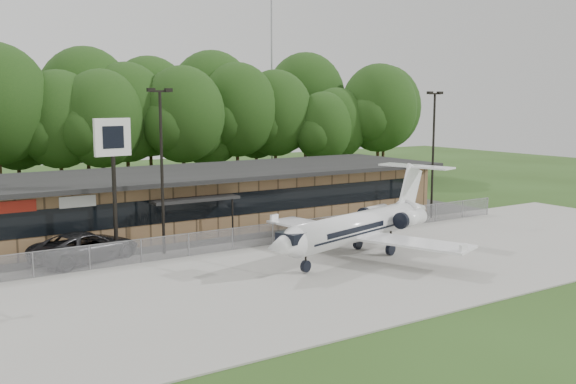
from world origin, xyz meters
TOP-DOWN VIEW (x-y plane):
  - ground at (0.00, 0.00)m, footprint 160.00×160.00m
  - apron at (0.00, 8.00)m, footprint 64.00×18.00m
  - parking_lot at (0.00, 19.50)m, footprint 50.00×9.00m
  - terminal at (-0.00, 23.94)m, footprint 41.00×11.65m
  - fence at (0.00, 15.00)m, footprint 46.00×0.04m
  - treeline at (0.00, 42.00)m, footprint 72.00×12.00m
  - radio_mast at (22.00, 48.00)m, footprint 0.20×0.20m
  - light_pole_mid at (-5.00, 16.50)m, footprint 1.55×0.30m
  - light_pole_right at (18.00, 16.50)m, footprint 1.55×0.30m
  - business_jet at (4.84, 9.35)m, footprint 15.70×14.09m
  - suv at (-9.56, 17.39)m, footprint 7.13×5.01m
  - pole_sign at (-7.89, 16.79)m, footprint 2.23×0.53m

SIDE VIEW (x-z plane):
  - ground at x=0.00m, z-range 0.00..0.00m
  - parking_lot at x=0.00m, z-range 0.00..0.06m
  - apron at x=0.00m, z-range 0.00..0.08m
  - fence at x=0.00m, z-range 0.02..1.54m
  - suv at x=-9.56m, z-range 0.00..1.81m
  - business_jet at x=4.84m, z-range -0.76..4.56m
  - terminal at x=0.00m, z-range 0.03..4.33m
  - light_pole_mid at x=-5.00m, z-range 0.86..11.09m
  - light_pole_right at x=18.00m, z-range 0.86..11.09m
  - pole_sign at x=-7.89m, z-range 2.25..10.72m
  - treeline at x=0.00m, z-range 0.00..15.00m
  - radio_mast at x=22.00m, z-range 0.00..25.00m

